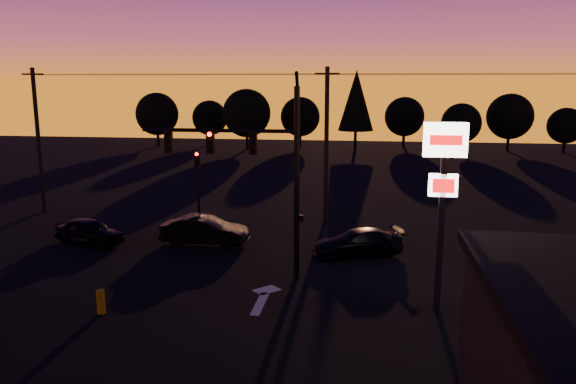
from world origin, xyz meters
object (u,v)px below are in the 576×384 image
(bollard, at_px, (101,302))
(car_mid, at_px, (205,230))
(traffic_signal_mast, at_px, (258,162))
(car_right, at_px, (358,243))
(pylon_sign, at_px, (443,176))
(suv_parked, at_px, (546,359))
(secondary_signal, at_px, (198,178))
(car_left, at_px, (89,231))

(bollard, height_order, car_mid, car_mid)
(traffic_signal_mast, distance_m, car_right, 6.91)
(bollard, bearing_deg, pylon_sign, 10.10)
(pylon_sign, relative_size, suv_parked, 1.54)
(traffic_signal_mast, bearing_deg, car_mid, 130.20)
(secondary_signal, relative_size, suv_parked, 0.99)
(secondary_signal, xyz_separation_m, car_right, (9.00, -3.98, -2.23))
(car_left, height_order, car_mid, car_mid)
(bollard, distance_m, car_right, 12.14)
(pylon_sign, relative_size, bollard, 7.75)
(car_left, bearing_deg, secondary_signal, -31.66)
(car_mid, xyz_separation_m, car_right, (7.76, -0.82, -0.10))
(car_mid, relative_size, car_right, 1.02)
(traffic_signal_mast, relative_size, car_right, 1.98)
(secondary_signal, distance_m, suv_parked, 20.72)
(traffic_signal_mast, bearing_deg, car_right, 40.55)
(bollard, relative_size, suv_parked, 0.20)
(secondary_signal, relative_size, car_right, 1.00)
(car_left, xyz_separation_m, suv_parked, (19.08, -10.89, -0.03))
(traffic_signal_mast, height_order, car_mid, traffic_signal_mast)
(car_mid, bearing_deg, car_left, 99.14)
(traffic_signal_mast, xyz_separation_m, bollard, (-4.89, -4.63, -4.50))
(traffic_signal_mast, bearing_deg, car_left, 159.13)
(car_mid, bearing_deg, car_right, -93.44)
(pylon_sign, distance_m, car_right, 7.96)
(bollard, height_order, car_right, car_right)
(bollard, relative_size, car_right, 0.20)
(car_mid, bearing_deg, secondary_signal, 24.04)
(car_left, xyz_separation_m, car_right, (13.69, -0.14, -0.02))
(pylon_sign, distance_m, car_mid, 13.41)
(traffic_signal_mast, distance_m, bollard, 8.10)
(traffic_signal_mast, height_order, car_left, traffic_signal_mast)
(pylon_sign, xyz_separation_m, car_mid, (-10.76, 6.83, -4.19))
(pylon_sign, xyz_separation_m, car_left, (-16.69, 6.15, -4.27))
(car_right, bearing_deg, car_left, -109.31)
(car_right, bearing_deg, car_mid, -114.75)
(pylon_sign, bearing_deg, car_right, 116.51)
(secondary_signal, bearing_deg, pylon_sign, -39.77)
(suv_parked, bearing_deg, car_mid, 138.33)
(traffic_signal_mast, distance_m, suv_parked, 12.70)
(traffic_signal_mast, bearing_deg, suv_parked, -37.31)
(traffic_signal_mast, height_order, bollard, traffic_signal_mast)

